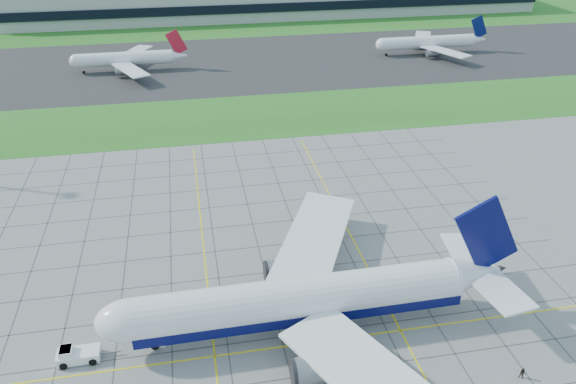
# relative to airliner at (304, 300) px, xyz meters

# --- Properties ---
(ground) EXTENTS (1400.00, 1400.00, 0.00)m
(ground) POSITION_rel_airliner_xyz_m (-3.65, -1.33, -5.46)
(ground) COLOR gray
(ground) RESTS_ON ground
(grass_median) EXTENTS (700.00, 35.00, 0.04)m
(grass_median) POSITION_rel_airliner_xyz_m (-3.65, 88.67, -5.44)
(grass_median) COLOR #25611B
(grass_median) RESTS_ON ground
(asphalt_taxiway) EXTENTS (700.00, 75.00, 0.04)m
(asphalt_taxiway) POSITION_rel_airliner_xyz_m (-3.65, 143.67, -5.43)
(asphalt_taxiway) COLOR #383838
(asphalt_taxiway) RESTS_ON ground
(grass_far) EXTENTS (700.00, 145.00, 0.04)m
(grass_far) POSITION_rel_airliner_xyz_m (-3.65, 253.67, -5.44)
(grass_far) COLOR #25611B
(grass_far) RESTS_ON ground
(apron_markings) EXTENTS (120.00, 130.00, 0.03)m
(apron_markings) POSITION_rel_airliner_xyz_m (-3.22, 9.76, -5.45)
(apron_markings) COLOR #474744
(apron_markings) RESTS_ON ground
(airliner) EXTENTS (63.43, 64.31, 19.97)m
(airliner) POSITION_rel_airliner_xyz_m (0.00, 0.00, 0.00)
(airliner) COLOR white
(airliner) RESTS_ON ground
(pushback_tug) EXTENTS (8.65, 3.09, 2.40)m
(pushback_tug) POSITION_rel_airliner_xyz_m (-32.83, -0.43, -4.39)
(pushback_tug) COLOR white
(pushback_tug) RESTS_ON ground
(crew_far) EXTENTS (1.12, 1.09, 1.82)m
(crew_far) POSITION_rel_airliner_xyz_m (27.24, -15.29, -4.55)
(crew_far) COLOR black
(crew_far) RESTS_ON ground
(distant_jet_1) EXTENTS (38.59, 42.66, 14.08)m
(distant_jet_1) POSITION_rel_airliner_xyz_m (-33.65, 140.39, -0.98)
(distant_jet_1) COLOR white
(distant_jet_1) RESTS_ON ground
(distant_jet_2) EXTENTS (43.14, 42.66, 14.08)m
(distant_jet_2) POSITION_rel_airliner_xyz_m (80.75, 142.12, -0.98)
(distant_jet_2) COLOR white
(distant_jet_2) RESTS_ON ground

